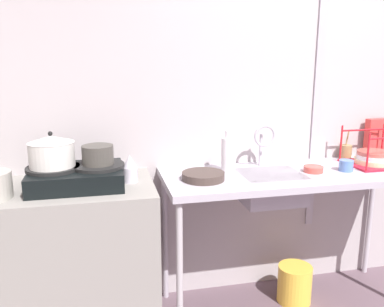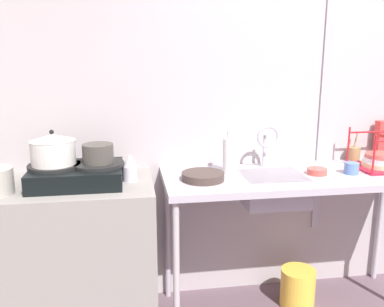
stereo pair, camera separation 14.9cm
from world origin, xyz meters
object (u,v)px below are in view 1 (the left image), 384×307
percolator (130,169)px  utensil_jar (346,152)px  small_bowl_on_drainboard (313,169)px  pot_on_right_burner (98,155)px  dish_rack (374,158)px  faucet (264,139)px  pot_on_left_burner (52,151)px  frying_pan (203,176)px  bucket_on_floor (294,284)px  cup_by_rack (346,166)px  bottle_by_sink (228,155)px  sink_basin (270,187)px  cereal_box (376,138)px  stove (77,176)px

percolator → utensil_jar: bearing=8.4°
utensil_jar → small_bowl_on_drainboard: bearing=-146.1°
pot_on_right_burner → dish_rack: size_ratio=0.50×
faucet → dish_rack: bearing=-8.2°
percolator → small_bowl_on_drainboard: 1.11m
pot_on_left_burner → frying_pan: (0.82, -0.04, -0.18)m
frying_pan → bucket_on_floor: size_ratio=0.98×
dish_rack → small_bowl_on_drainboard: dish_rack is taller
pot_on_right_burner → utensil_jar: bearing=7.9°
bucket_on_floor → cup_by_rack: bearing=-14.0°
dish_rack → bucket_on_floor: dish_rack is taller
cup_by_rack → bottle_by_sink: bearing=170.0°
sink_basin → cup_by_rack: size_ratio=4.36×
pot_on_left_burner → cereal_box: 2.14m
pot_on_left_burner → dish_rack: bearing=1.0°
frying_pan → utensil_jar: bearing=13.9°
small_bowl_on_drainboard → bucket_on_floor: bearing=142.6°
pot_on_right_burner → bottle_by_sink: bearing=5.8°
sink_basin → cereal_box: cereal_box is taller
bottle_by_sink → small_bowl_on_drainboard: bearing=-11.4°
bottle_by_sink → utensil_jar: bearing=9.7°
dish_rack → cereal_box: (0.16, 0.21, 0.09)m
faucet → cup_by_rack: bearing=-22.0°
frying_pan → cereal_box: bearing=12.0°
percolator → utensil_jar: utensil_jar is taller
percolator → bucket_on_floor: size_ratio=0.63×
faucet → frying_pan: (-0.44, -0.18, -0.17)m
percolator → frying_pan: bearing=-6.8°
frying_pan → bottle_by_sink: (0.18, 0.11, 0.09)m
percolator → cereal_box: cereal_box is taller
frying_pan → utensil_jar: (1.08, 0.27, 0.03)m
dish_rack → bucket_on_floor: (-0.52, -0.02, -0.82)m
stove → bucket_on_floor: bearing=0.7°
dish_rack → utensil_jar: dish_rack is taller
stove → utensil_jar: (1.78, 0.23, -0.01)m
cup_by_rack → small_bowl_on_drainboard: cup_by_rack is taller
cereal_box → frying_pan: bearing=-175.3°
frying_pan → cereal_box: cereal_box is taller
frying_pan → dish_rack: 1.16m
stove → utensil_jar: size_ratio=2.63×
cup_by_rack → utensil_jar: bearing=58.0°
stove → sink_basin: bearing=-0.2°
pot_on_right_burner → small_bowl_on_drainboard: bearing=-1.2°
pot_on_right_burner → frying_pan: (0.58, -0.04, -0.15)m
bottle_by_sink → dish_rack: bearing=-2.5°
pot_on_left_burner → cup_by_rack: 1.73m
pot_on_right_burner → frying_pan: 0.60m
percolator → dish_rack: 1.57m
stove → frying_pan: stove is taller
bottle_by_sink → frying_pan: bearing=-147.8°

